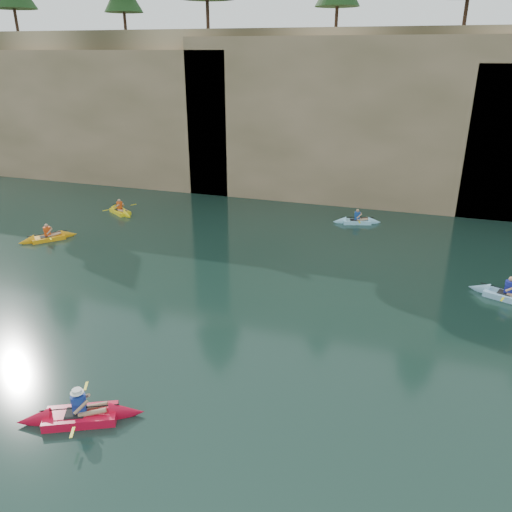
% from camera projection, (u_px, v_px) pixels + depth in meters
% --- Properties ---
extents(ground, '(160.00, 160.00, 0.00)m').
position_uv_depth(ground, '(194.00, 381.00, 16.51)').
color(ground, black).
rests_on(ground, ground).
extents(cliff, '(70.00, 16.00, 12.00)m').
position_uv_depth(cliff, '(344.00, 105.00, 40.60)').
color(cliff, tan).
rests_on(cliff, ground).
extents(cliff_slab_west, '(26.00, 2.40, 10.56)m').
position_uv_depth(cliff_slab_west, '(80.00, 116.00, 40.06)').
color(cliff_slab_west, tan).
rests_on(cliff_slab_west, ground).
extents(cliff_slab_center, '(24.00, 2.40, 11.40)m').
position_uv_depth(cliff_slab_center, '(357.00, 121.00, 33.64)').
color(cliff_slab_center, tan).
rests_on(cliff_slab_center, ground).
extents(sea_cave_west, '(4.50, 1.00, 4.00)m').
position_uv_depth(sea_cave_west, '(102.00, 159.00, 40.17)').
color(sea_cave_west, black).
rests_on(sea_cave_west, ground).
extents(sea_cave_center, '(3.50, 1.00, 3.20)m').
position_uv_depth(sea_cave_center, '(268.00, 177.00, 36.34)').
color(sea_cave_center, black).
rests_on(sea_cave_center, ground).
extents(sea_cave_east, '(5.00, 1.00, 4.50)m').
position_uv_depth(sea_cave_east, '(476.00, 183.00, 32.10)').
color(sea_cave_east, black).
rests_on(sea_cave_east, ground).
extents(main_kayaker, '(3.67, 2.34, 1.37)m').
position_uv_depth(main_kayaker, '(81.00, 415.00, 14.67)').
color(main_kayaker, red).
rests_on(main_kayaker, ground).
extents(kayaker_orange, '(2.69, 2.88, 1.22)m').
position_uv_depth(kayaker_orange, '(48.00, 238.00, 28.70)').
color(kayaker_orange, '#FFA210').
rests_on(kayaker_orange, ground).
extents(kayaker_ltblue_near, '(3.44, 2.46, 1.34)m').
position_uv_depth(kayaker_ltblue_near, '(508.00, 296.00, 21.87)').
color(kayaker_ltblue_near, '#8BC2E9').
rests_on(kayaker_ltblue_near, ground).
extents(kayaker_yellow, '(2.93, 2.23, 1.23)m').
position_uv_depth(kayaker_yellow, '(120.00, 211.00, 33.41)').
color(kayaker_yellow, yellow).
rests_on(kayaker_yellow, ground).
extents(kayaker_ltblue_mid, '(3.11, 2.22, 1.15)m').
position_uv_depth(kayaker_ltblue_mid, '(357.00, 221.00, 31.49)').
color(kayaker_ltblue_mid, '#98DFFF').
rests_on(kayaker_ltblue_mid, ground).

